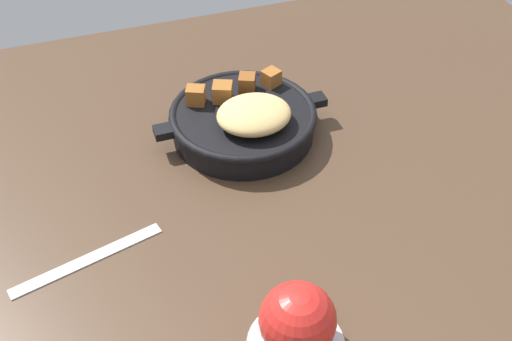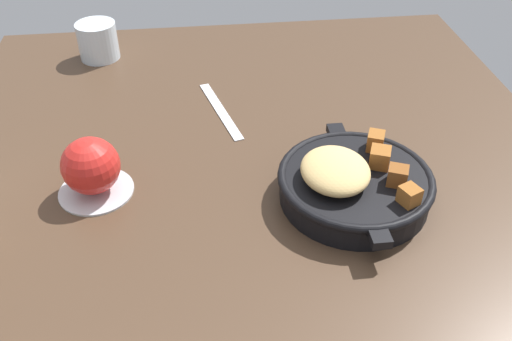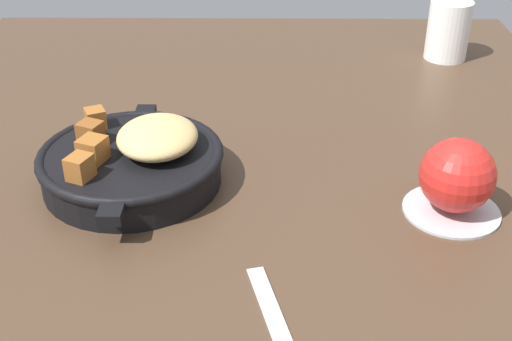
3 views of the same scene
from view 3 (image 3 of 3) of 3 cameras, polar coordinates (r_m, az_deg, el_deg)
ground_plane at (r=77.55cm, az=-1.35°, el=-1.81°), size 119.18×94.72×2.40cm
cast_iron_skillet at (r=76.73cm, az=-10.37°, el=0.81°), size 25.19×20.92×7.26cm
saucer_plate at (r=74.79cm, az=16.26°, el=-3.19°), size 10.33×10.33×0.60cm
red_apple at (r=72.59cm, az=16.74°, el=-0.40°), size 7.90×7.90×7.90cm
butter_knife at (r=57.38cm, az=2.21°, el=-13.99°), size 18.50×6.27×0.36cm
white_creamer_pitcher at (r=114.62cm, az=16.02°, el=11.39°), size 6.75×6.75×9.44cm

